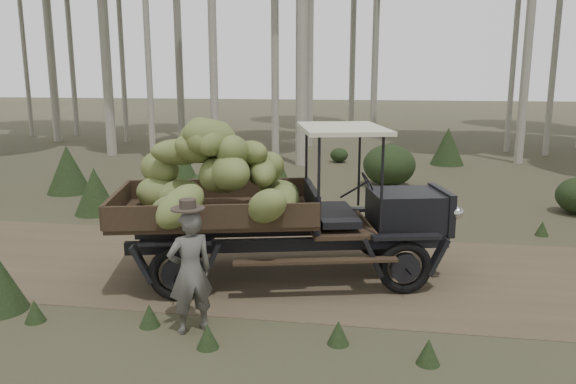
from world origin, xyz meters
name	(u,v)px	position (x,y,z in m)	size (l,w,h in m)	color
ground	(379,274)	(0.00, 0.00, 0.00)	(120.00, 120.00, 0.00)	#473D2B
dirt_track	(379,274)	(0.00, 0.00, 0.00)	(70.00, 4.00, 0.01)	brown
banana_truck	(245,183)	(-2.08, -0.51, 1.53)	(5.44, 3.24, 2.62)	black
farmer	(190,270)	(-2.31, -2.44, 0.80)	(0.68, 0.65, 1.70)	#55524E
undergrowth	(435,238)	(0.89, 0.39, 0.54)	(25.69, 22.86, 1.35)	#233319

